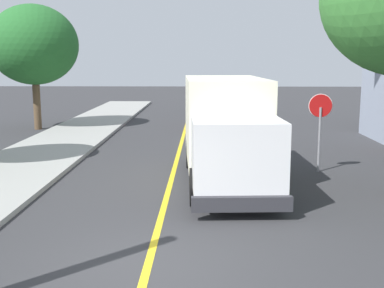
{
  "coord_description": "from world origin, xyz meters",
  "views": [
    {
      "loc": [
        1.04,
        -8.51,
        3.8
      ],
      "look_at": [
        0.69,
        5.23,
        1.4
      ],
      "focal_mm": 45.77,
      "sensor_mm": 36.0,
      "label": 1
    }
  ],
  "objects_px": {
    "box_truck": "(226,126)",
    "parked_car_near": "(226,128)",
    "parked_car_far": "(222,101)",
    "stop_sign": "(320,118)",
    "street_tree_down_block": "(34,45)",
    "parked_car_mid": "(228,112)"
  },
  "relations": [
    {
      "from": "parked_car_mid",
      "to": "parked_car_far",
      "type": "xyz_separation_m",
      "value": [
        -0.11,
        7.3,
        0.0
      ]
    },
    {
      "from": "stop_sign",
      "to": "parked_car_near",
      "type": "bearing_deg",
      "value": 120.04
    },
    {
      "from": "parked_car_far",
      "to": "street_tree_down_block",
      "type": "xyz_separation_m",
      "value": [
        -10.33,
        -8.85,
        3.73
      ]
    },
    {
      "from": "parked_car_mid",
      "to": "parked_car_near",
      "type": "bearing_deg",
      "value": -93.6
    },
    {
      "from": "parked_car_far",
      "to": "street_tree_down_block",
      "type": "bearing_deg",
      "value": -139.42
    },
    {
      "from": "parked_car_far",
      "to": "stop_sign",
      "type": "height_order",
      "value": "stop_sign"
    },
    {
      "from": "parked_car_mid",
      "to": "parked_car_far",
      "type": "bearing_deg",
      "value": 90.9
    },
    {
      "from": "stop_sign",
      "to": "street_tree_down_block",
      "type": "distance_m",
      "value": 16.5
    },
    {
      "from": "parked_car_mid",
      "to": "stop_sign",
      "type": "relative_size",
      "value": 1.67
    },
    {
      "from": "street_tree_down_block",
      "to": "stop_sign",
      "type": "bearing_deg",
      "value": -37.2
    },
    {
      "from": "parked_car_near",
      "to": "parked_car_far",
      "type": "bearing_deg",
      "value": 88.81
    },
    {
      "from": "box_truck",
      "to": "parked_car_mid",
      "type": "bearing_deg",
      "value": 86.94
    },
    {
      "from": "parked_car_near",
      "to": "street_tree_down_block",
      "type": "height_order",
      "value": "street_tree_down_block"
    },
    {
      "from": "box_truck",
      "to": "parked_car_near",
      "type": "xyz_separation_m",
      "value": [
        0.29,
        6.47,
        -0.97
      ]
    },
    {
      "from": "stop_sign",
      "to": "street_tree_down_block",
      "type": "height_order",
      "value": "street_tree_down_block"
    },
    {
      "from": "parked_car_near",
      "to": "parked_car_far",
      "type": "height_order",
      "value": "same"
    },
    {
      "from": "box_truck",
      "to": "parked_car_near",
      "type": "bearing_deg",
      "value": 87.47
    },
    {
      "from": "box_truck",
      "to": "stop_sign",
      "type": "height_order",
      "value": "box_truck"
    },
    {
      "from": "box_truck",
      "to": "stop_sign",
      "type": "relative_size",
      "value": 2.76
    },
    {
      "from": "box_truck",
      "to": "parked_car_near",
      "type": "height_order",
      "value": "box_truck"
    },
    {
      "from": "street_tree_down_block",
      "to": "parked_car_mid",
      "type": "bearing_deg",
      "value": 8.43
    },
    {
      "from": "parked_car_mid",
      "to": "parked_car_far",
      "type": "height_order",
      "value": "same"
    }
  ]
}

